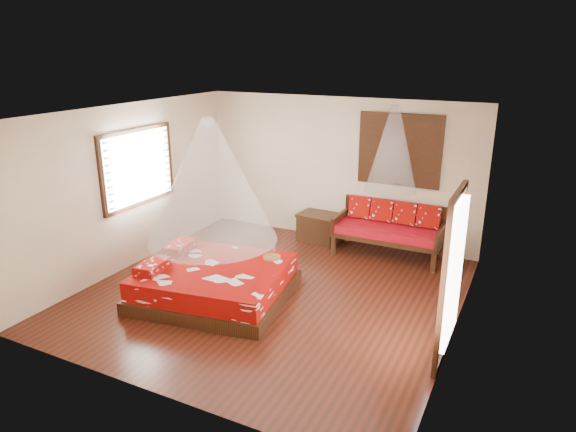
# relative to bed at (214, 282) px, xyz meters

# --- Properties ---
(room) EXTENTS (5.54, 5.54, 2.84)m
(room) POSITION_rel_bed_xyz_m (0.73, 0.51, 1.15)
(room) COLOR black
(room) RESTS_ON ground
(bed) EXTENTS (2.44, 2.27, 0.64)m
(bed) POSITION_rel_bed_xyz_m (0.00, 0.00, 0.00)
(bed) COLOR black
(bed) RESTS_ON floor
(daybed) EXTENTS (1.95, 0.87, 0.98)m
(daybed) POSITION_rel_bed_xyz_m (1.92, 2.90, 0.27)
(daybed) COLOR black
(daybed) RESTS_ON floor
(storage_chest) EXTENTS (0.86, 0.67, 0.55)m
(storage_chest) POSITION_rel_bed_xyz_m (0.49, 2.96, 0.03)
(storage_chest) COLOR black
(storage_chest) RESTS_ON floor
(shutter_panel) EXTENTS (1.52, 0.06, 1.32)m
(shutter_panel) POSITION_rel_bed_xyz_m (1.92, 3.23, 1.65)
(shutter_panel) COLOR black
(shutter_panel) RESTS_ON wall_back
(window_left) EXTENTS (0.10, 1.74, 1.34)m
(window_left) POSITION_rel_bed_xyz_m (-1.98, 0.71, 1.45)
(window_left) COLOR black
(window_left) RESTS_ON wall_left
(glazed_door) EXTENTS (0.08, 1.02, 2.16)m
(glazed_door) POSITION_rel_bed_xyz_m (3.45, -0.09, 0.82)
(glazed_door) COLOR black
(glazed_door) RESTS_ON floor
(wine_tray) EXTENTS (0.28, 0.28, 0.22)m
(wine_tray) POSITION_rel_bed_xyz_m (0.63, 0.70, 0.31)
(wine_tray) COLOR brown
(wine_tray) RESTS_ON bed
(mosquito_net_main) EXTENTS (1.92, 1.92, 1.80)m
(mosquito_net_main) POSITION_rel_bed_xyz_m (0.02, 0.00, 1.60)
(mosquito_net_main) COLOR white
(mosquito_net_main) RESTS_ON ceiling
(mosquito_net_daybed) EXTENTS (0.91, 0.91, 1.50)m
(mosquito_net_daybed) POSITION_rel_bed_xyz_m (1.92, 2.76, 1.75)
(mosquito_net_daybed) COLOR white
(mosquito_net_daybed) RESTS_ON ceiling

